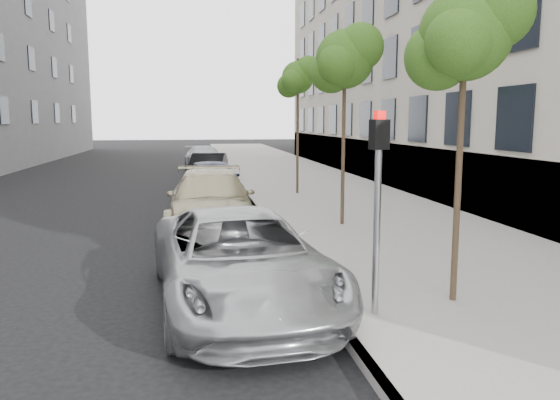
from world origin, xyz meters
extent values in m
plane|color=black|center=(0.00, 0.00, 0.00)|extent=(160.00, 160.00, 0.00)
cube|color=gray|center=(4.30, 24.00, 0.07)|extent=(6.40, 72.00, 0.14)
cube|color=#9E9B93|center=(1.18, 24.00, 0.07)|extent=(0.15, 72.00, 0.14)
cylinder|color=#38281C|center=(3.20, 1.50, 2.53)|extent=(0.10, 0.10, 4.77)
sphere|color=#224D13|center=(3.20, 1.50, 4.21)|extent=(1.37, 1.37, 1.37)
sphere|color=#224D13|center=(3.55, 1.30, 4.51)|extent=(1.10, 1.10, 1.10)
sphere|color=#224D13|center=(2.90, 1.75, 3.91)|extent=(1.03, 1.03, 1.03)
cylinder|color=#38281C|center=(3.20, 8.00, 2.69)|extent=(0.10, 0.10, 5.11)
sphere|color=#224D13|center=(3.20, 8.00, 4.55)|extent=(1.54, 1.54, 1.54)
sphere|color=#224D13|center=(3.55, 7.80, 4.85)|extent=(1.23, 1.23, 1.23)
sphere|color=#224D13|center=(2.90, 8.25, 4.25)|extent=(1.16, 1.16, 1.16)
cylinder|color=#38281C|center=(3.20, 14.50, 2.71)|extent=(0.10, 0.10, 5.13)
sphere|color=#224D13|center=(3.20, 14.50, 4.57)|extent=(1.23, 1.23, 1.23)
sphere|color=#224D13|center=(3.55, 14.30, 4.87)|extent=(0.98, 0.98, 0.98)
sphere|color=#224D13|center=(2.90, 14.75, 4.27)|extent=(0.92, 0.92, 0.92)
cylinder|color=#939699|center=(1.77, 1.10, 1.34)|extent=(0.10, 0.10, 2.41)
cube|color=black|center=(1.77, 1.10, 2.76)|extent=(0.28, 0.24, 0.42)
cube|color=red|center=(1.77, 1.10, 3.03)|extent=(0.16, 0.13, 0.12)
imported|color=#A0A2A5|center=(-0.12, 2.14, 0.76)|extent=(3.02, 5.67, 1.52)
imported|color=tan|center=(-0.37, 8.24, 0.81)|extent=(2.37, 5.60, 1.61)
imported|color=#101737|center=(-0.10, 13.86, 0.76)|extent=(2.30, 4.66, 1.53)
imported|color=black|center=(-0.10, 19.44, 0.71)|extent=(2.13, 4.51, 1.43)
imported|color=#A7A9B0|center=(-0.10, 26.46, 0.71)|extent=(2.66, 5.15, 1.43)
camera|label=1|loc=(-0.83, -6.28, 2.95)|focal=35.00mm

